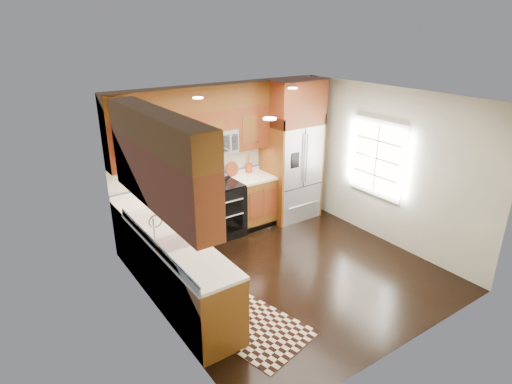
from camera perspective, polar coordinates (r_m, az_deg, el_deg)
ground at (r=6.61m, az=4.52°, el=-10.52°), size 4.00×4.00×0.00m
wall_back at (r=7.58m, az=-4.70°, el=4.59°), size 4.00×0.02×2.60m
wall_left at (r=5.09m, az=-12.94°, el=-4.64°), size 0.02×4.00×2.60m
wall_right at (r=7.39m, az=17.03°, el=3.24°), size 0.02×4.00×2.60m
window at (r=7.46m, az=15.83°, el=4.36°), size 0.04×1.10×1.30m
base_cabinets at (r=6.48m, az=-9.05°, el=-6.85°), size 2.85×3.00×0.90m
countertop at (r=6.42m, az=-8.60°, el=-2.41°), size 2.86×3.01×0.04m
upper_cabinets at (r=6.10m, az=-10.01°, el=7.22°), size 2.85×3.00×1.15m
range at (r=7.49m, az=-4.89°, el=-2.43°), size 0.76×0.67×0.95m
microwave at (r=7.20m, az=-5.72°, el=6.62°), size 0.76×0.40×0.42m
refrigerator at (r=8.00m, az=4.76°, el=5.52°), size 0.98×0.75×2.60m
sink_faucet at (r=5.50m, az=-11.02°, el=-5.99°), size 0.54×0.44×0.37m
rug at (r=5.60m, az=-1.20°, el=-17.09°), size 1.28×1.73×0.01m
knife_block at (r=7.10m, az=-8.21°, el=1.10°), size 0.14×0.16×0.26m
utensil_crock at (r=7.87m, az=-0.95°, el=3.47°), size 0.13×0.13×0.34m
cutting_board at (r=7.73m, az=-3.19°, el=2.24°), size 0.27×0.27×0.02m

